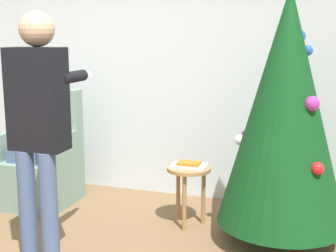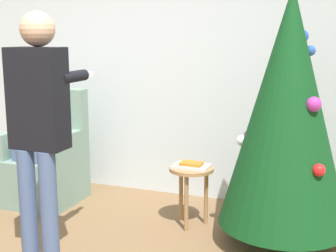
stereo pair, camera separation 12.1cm
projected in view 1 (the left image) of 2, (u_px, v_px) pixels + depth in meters
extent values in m
cube|color=silver|center=(159.00, 63.00, 4.68)|extent=(8.00, 0.06, 2.70)
cylinder|color=brown|center=(279.00, 231.00, 3.73)|extent=(0.10, 0.10, 0.17)
cone|color=#0F4219|center=(285.00, 108.00, 3.53)|extent=(1.00, 1.00, 1.82)
sphere|color=#2856B2|center=(299.00, 36.00, 3.50)|extent=(0.10, 0.10, 0.10)
sphere|color=#B23399|center=(312.00, 103.00, 3.32)|extent=(0.11, 0.11, 0.11)
sphere|color=white|center=(240.00, 140.00, 3.69)|extent=(0.09, 0.09, 0.09)
sphere|color=red|center=(318.00, 168.00, 3.29)|extent=(0.09, 0.09, 0.09)
sphere|color=#2856B2|center=(308.00, 51.00, 3.44)|extent=(0.08, 0.08, 0.08)
sphere|color=#B23399|center=(246.00, 134.00, 3.77)|extent=(0.07, 0.07, 0.07)
cube|color=gray|center=(38.00, 180.00, 4.55)|extent=(0.68, 0.66, 0.46)
cube|color=gray|center=(50.00, 120.00, 4.68)|extent=(0.68, 0.14, 0.64)
cube|color=gray|center=(11.00, 143.00, 4.56)|extent=(0.12, 0.59, 0.25)
cube|color=gray|center=(61.00, 147.00, 4.39)|extent=(0.12, 0.59, 0.25)
cylinder|color=#475B84|center=(16.00, 186.00, 4.39)|extent=(0.11, 0.11, 0.46)
cylinder|color=#475B84|center=(35.00, 188.00, 4.33)|extent=(0.11, 0.11, 0.46)
cube|color=#475B84|center=(33.00, 153.00, 4.44)|extent=(0.32, 0.40, 0.12)
cube|color=gray|center=(40.00, 118.00, 4.52)|extent=(0.36, 0.20, 0.50)
sphere|color=#936B4C|center=(38.00, 82.00, 4.46)|extent=(0.20, 0.20, 0.20)
cylinder|color=#475B84|center=(28.00, 211.00, 3.23)|extent=(0.12, 0.12, 0.86)
cylinder|color=#475B84|center=(49.00, 214.00, 3.17)|extent=(0.12, 0.12, 0.86)
cube|color=black|center=(37.00, 99.00, 3.11)|extent=(0.38, 0.20, 0.68)
sphere|color=tan|center=(37.00, 29.00, 3.05)|extent=(0.23, 0.23, 0.23)
cylinder|color=black|center=(32.00, 76.00, 3.31)|extent=(0.08, 0.30, 0.08)
cylinder|color=black|center=(73.00, 77.00, 3.21)|extent=(0.08, 0.30, 0.08)
cube|color=white|center=(86.00, 75.00, 3.38)|extent=(0.04, 0.14, 0.04)
cylinder|color=#A37547|center=(189.00, 169.00, 3.98)|extent=(0.38, 0.38, 0.03)
cylinder|color=#A37547|center=(184.00, 203.00, 3.91)|extent=(0.04, 0.04, 0.49)
cylinder|color=#A37547|center=(203.00, 197.00, 4.06)|extent=(0.04, 0.04, 0.49)
cylinder|color=#A37547|center=(178.00, 194.00, 4.13)|extent=(0.04, 0.04, 0.49)
cube|color=silver|center=(189.00, 166.00, 3.98)|extent=(0.30, 0.20, 0.02)
cube|color=orange|center=(189.00, 163.00, 3.97)|extent=(0.19, 0.13, 0.02)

